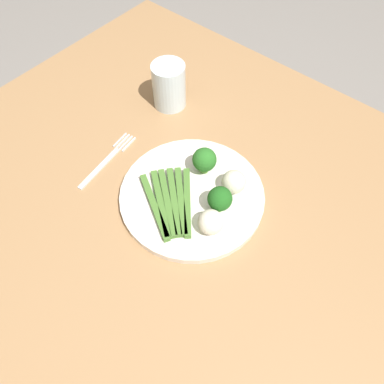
% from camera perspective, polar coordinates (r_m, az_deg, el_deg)
% --- Properties ---
extents(ground_plane, '(6.00, 6.00, 0.02)m').
position_cam_1_polar(ground_plane, '(1.43, 1.32, -20.14)').
color(ground_plane, gray).
extents(dining_table, '(1.23, 0.96, 0.76)m').
position_cam_1_polar(dining_table, '(0.81, 2.22, -8.44)').
color(dining_table, '#9E754C').
rests_on(dining_table, ground_plane).
extents(plate, '(0.27, 0.27, 0.01)m').
position_cam_1_polar(plate, '(0.73, 0.00, -0.55)').
color(plate, silver).
rests_on(plate, dining_table).
extents(asparagus_bundle, '(0.16, 0.15, 0.01)m').
position_cam_1_polar(asparagus_bundle, '(0.71, -3.15, -1.57)').
color(asparagus_bundle, '#47752D').
rests_on(asparagus_bundle, plate).
extents(broccoli_outer_edge, '(0.05, 0.05, 0.06)m').
position_cam_1_polar(broccoli_outer_edge, '(0.73, 1.86, 4.77)').
color(broccoli_outer_edge, '#568E33').
rests_on(broccoli_outer_edge, plate).
extents(broccoli_near_center, '(0.05, 0.05, 0.06)m').
position_cam_1_polar(broccoli_near_center, '(0.68, 4.27, -1.13)').
color(broccoli_near_center, '#4C7F2B').
rests_on(broccoli_near_center, plate).
extents(cauliflower_front, '(0.05, 0.05, 0.05)m').
position_cam_1_polar(cauliflower_front, '(0.72, 6.22, 1.51)').
color(cauliflower_front, beige).
rests_on(cauliflower_front, plate).
extents(cauliflower_left, '(0.05, 0.05, 0.05)m').
position_cam_1_polar(cauliflower_left, '(0.67, 2.79, -4.49)').
color(cauliflower_left, silver).
rests_on(cauliflower_left, plate).
extents(fork, '(0.04, 0.17, 0.00)m').
position_cam_1_polar(fork, '(0.81, -12.44, 4.69)').
color(fork, silver).
rests_on(fork, dining_table).
extents(water_glass, '(0.07, 0.07, 0.10)m').
position_cam_1_polar(water_glass, '(0.88, -3.43, 15.49)').
color(water_glass, silver).
rests_on(water_glass, dining_table).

